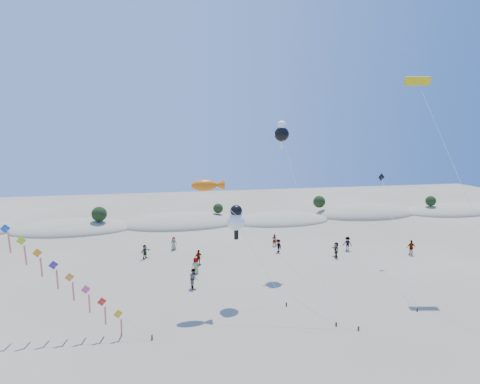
% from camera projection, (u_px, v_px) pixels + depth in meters
% --- Properties ---
extents(dune_ridge, '(145.30, 11.49, 5.57)m').
position_uv_depth(dune_ridge, '(188.00, 223.00, 63.62)').
color(dune_ridge, tan).
rests_on(dune_ridge, ground).
extents(fish_kite, '(11.47, 7.83, 10.57)m').
position_uv_depth(fish_kite, '(208.00, 186.00, 32.90)').
color(fish_kite, '#3F2D1E').
rests_on(fish_kite, ground).
extents(cartoon_kite_low, '(4.61, 3.18, 8.33)m').
position_uv_depth(cartoon_kite_low, '(236.00, 219.00, 33.97)').
color(cartoon_kite_low, '#3F2D1E').
rests_on(cartoon_kite_low, ground).
extents(cartoon_kite_high, '(2.00, 15.00, 15.60)m').
position_uv_depth(cartoon_kite_high, '(282.00, 133.00, 41.64)').
color(cartoon_kite_high, '#3F2D1E').
rests_on(cartoon_kite_high, ground).
extents(parafoil_kite, '(2.46, 16.12, 19.61)m').
position_uv_depth(parafoil_kite, '(419.00, 84.00, 37.53)').
color(parafoil_kite, '#3F2D1E').
rests_on(parafoil_kite, ground).
extents(dark_kite, '(4.56, 13.07, 9.92)m').
position_uv_depth(dark_kite, '(390.00, 211.00, 40.66)').
color(dark_kite, '#3F2D1E').
rests_on(dark_kite, ground).
extents(beachgoers, '(32.04, 13.64, 1.90)m').
position_uv_depth(beachgoers, '(263.00, 252.00, 45.52)').
color(beachgoers, slate).
rests_on(beachgoers, ground).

